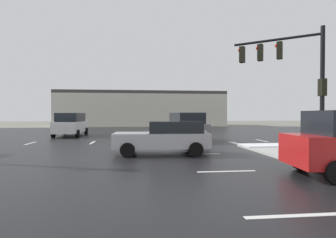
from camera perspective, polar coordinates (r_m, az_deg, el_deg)
ground_plane at (r=19.11m, az=2.58°, el=-4.83°), size 120.00×120.00×0.00m
road_asphalt at (r=19.11m, az=2.58°, el=-4.80°), size 44.00×44.00×0.02m
snow_strip_curbside at (r=16.88m, az=21.89°, el=-5.09°), size 4.00×1.60×0.06m
lane_markings at (r=18.00m, az=7.07°, el=-5.12°), size 36.15×36.15×0.01m
traffic_signal_mast at (r=16.59m, az=24.43°, el=9.80°), size 3.89×3.05×6.39m
strip_building_background at (r=46.67m, az=-5.50°, el=2.11°), size 27.36×8.00×5.72m
suv_white at (r=25.46m, az=-19.69°, el=-0.98°), size 2.28×4.88×2.03m
sedan_silver at (r=13.07m, az=-0.64°, el=-3.76°), size 4.61×2.20×1.58m
suv_grey at (r=19.59m, az=3.87°, el=-1.49°), size 2.52×4.97×2.03m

